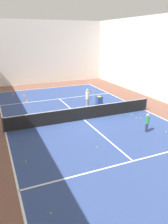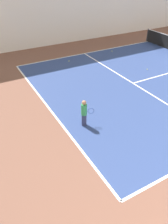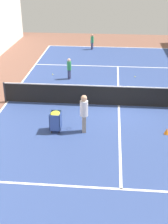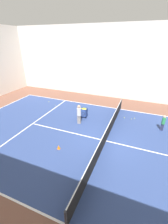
# 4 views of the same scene
# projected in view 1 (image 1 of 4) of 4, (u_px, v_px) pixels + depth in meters

# --- Properties ---
(ground_plane) EXTENTS (34.52, 34.52, 0.00)m
(ground_plane) POSITION_uv_depth(u_px,v_px,m) (84.00, 120.00, 17.40)
(ground_plane) COLOR brown
(court_playing_area) EXTENTS (11.92, 23.99, 0.00)m
(court_playing_area) POSITION_uv_depth(u_px,v_px,m) (84.00, 120.00, 17.40)
(court_playing_area) COLOR navy
(court_playing_area) RESTS_ON ground
(line_baseline_far) EXTENTS (11.92, 0.10, 0.00)m
(line_baseline_far) POSITION_uv_depth(u_px,v_px,m) (47.00, 88.00, 27.77)
(line_baseline_far) COLOR white
(line_baseline_far) RESTS_ON ground
(line_sideline_left) EXTENTS (0.10, 23.99, 0.00)m
(line_sideline_left) POSITION_uv_depth(u_px,v_px,m) (5.00, 132.00, 15.16)
(line_sideline_left) COLOR white
(line_sideline_left) RESTS_ON ground
(line_sideline_right) EXTENTS (0.10, 23.99, 0.00)m
(line_sideline_right) POSITION_uv_depth(u_px,v_px,m) (145.00, 110.00, 19.63)
(line_sideline_right) COLOR white
(line_sideline_right) RESTS_ON ground
(line_service_near) EXTENTS (11.92, 0.10, 0.00)m
(line_service_near) POSITION_uv_depth(u_px,v_px,m) (133.00, 161.00, 11.69)
(line_service_near) COLOR white
(line_service_near) RESTS_ON ground
(line_service_far) EXTENTS (11.92, 0.10, 0.00)m
(line_service_far) POSITION_uv_depth(u_px,v_px,m) (59.00, 99.00, 23.10)
(line_service_far) COLOR white
(line_service_far) RESTS_ON ground
(line_centre_service) EXTENTS (0.10, 13.20, 0.00)m
(line_centre_service) POSITION_uv_depth(u_px,v_px,m) (84.00, 120.00, 17.40)
(line_centre_service) COLOR white
(line_centre_service) RESTS_ON ground
(hall_enclosure_far) EXTENTS (18.45, 0.15, 8.30)m
(hall_enclosure_far) POSITION_uv_depth(u_px,v_px,m) (39.00, 53.00, 29.28)
(hall_enclosure_far) COLOR silver
(hall_enclosure_far) RESTS_ON ground
(tennis_net) EXTENTS (12.22, 0.10, 1.10)m
(tennis_net) POSITION_uv_depth(u_px,v_px,m) (84.00, 113.00, 17.21)
(tennis_net) COLOR #2D2D33
(tennis_net) RESTS_ON ground
(coach_at_net) EXTENTS (0.39, 0.68, 1.75)m
(coach_at_net) POSITION_uv_depth(u_px,v_px,m) (87.00, 97.00, 20.11)
(coach_at_net) COLOR gray
(coach_at_net) RESTS_ON ground
(child_midcourt) EXTENTS (0.34, 0.34, 1.34)m
(child_midcourt) POSITION_uv_depth(u_px,v_px,m) (147.00, 121.00, 15.02)
(child_midcourt) COLOR #2D3351
(child_midcourt) RESTS_ON ground
(ball_cart) EXTENTS (0.47, 0.57, 0.93)m
(ball_cart) POSITION_uv_depth(u_px,v_px,m) (99.00, 99.00, 20.74)
(ball_cart) COLOR #2D478C
(ball_cart) RESTS_ON ground
(training_cone_0) EXTENTS (0.23, 0.23, 0.29)m
(training_cone_0) POSITION_uv_depth(u_px,v_px,m) (27.00, 100.00, 22.12)
(training_cone_0) COLOR orange
(training_cone_0) RESTS_ON ground
(training_cone_1) EXTENTS (0.25, 0.25, 0.26)m
(training_cone_1) POSITION_uv_depth(u_px,v_px,m) (24.00, 95.00, 24.19)
(training_cone_1) COLOR orange
(training_cone_1) RESTS_ON ground
(training_cone_2) EXTENTS (0.18, 0.18, 0.30)m
(training_cone_2) POSITION_uv_depth(u_px,v_px,m) (13.00, 94.00, 24.59)
(training_cone_2) COLOR orange
(training_cone_2) RESTS_ON ground
(training_cone_3) EXTENTS (0.23, 0.23, 0.27)m
(training_cone_3) POSITION_uv_depth(u_px,v_px,m) (50.00, 111.00, 18.96)
(training_cone_3) COLOR orange
(training_cone_3) RESTS_ON ground
(tennis_ball_0) EXTENTS (0.07, 0.07, 0.07)m
(tennis_ball_0) POSITION_uv_depth(u_px,v_px,m) (166.00, 132.00, 15.16)
(tennis_ball_0) COLOR yellow
(tennis_ball_0) RESTS_ON ground
(tennis_ball_1) EXTENTS (0.07, 0.07, 0.07)m
(tennis_ball_1) POSITION_uv_depth(u_px,v_px,m) (93.00, 94.00, 24.93)
(tennis_ball_1) COLOR yellow
(tennis_ball_1) RESTS_ON ground
(tennis_ball_2) EXTENTS (0.07, 0.07, 0.07)m
(tennis_ball_2) POSITION_uv_depth(u_px,v_px,m) (26.00, 161.00, 11.60)
(tennis_ball_2) COLOR yellow
(tennis_ball_2) RESTS_ON ground
(tennis_ball_4) EXTENTS (0.07, 0.07, 0.07)m
(tennis_ball_4) POSITION_uv_depth(u_px,v_px,m) (136.00, 118.00, 17.75)
(tennis_ball_4) COLOR yellow
(tennis_ball_4) RESTS_ON ground
(tennis_ball_5) EXTENTS (0.07, 0.07, 0.07)m
(tennis_ball_5) POSITION_uv_depth(u_px,v_px,m) (13.00, 94.00, 24.97)
(tennis_ball_5) COLOR yellow
(tennis_ball_5) RESTS_ON ground
(tennis_ball_6) EXTENTS (0.07, 0.07, 0.07)m
(tennis_ball_6) POSITION_uv_depth(u_px,v_px,m) (132.00, 115.00, 18.32)
(tennis_ball_6) COLOR yellow
(tennis_ball_6) RESTS_ON ground
(tennis_ball_7) EXTENTS (0.07, 0.07, 0.07)m
(tennis_ball_7) POSITION_uv_depth(u_px,v_px,m) (94.00, 91.00, 26.28)
(tennis_ball_7) COLOR yellow
(tennis_ball_7) RESTS_ON ground
(tennis_ball_8) EXTENTS (0.07, 0.07, 0.07)m
(tennis_ball_8) POSITION_uv_depth(u_px,v_px,m) (97.00, 147.00, 13.09)
(tennis_ball_8) COLOR yellow
(tennis_ball_8) RESTS_ON ground
(tennis_ball_9) EXTENTS (0.07, 0.07, 0.07)m
(tennis_ball_9) POSITION_uv_depth(u_px,v_px,m) (29.00, 88.00, 27.49)
(tennis_ball_9) COLOR yellow
(tennis_ball_9) RESTS_ON ground
(tennis_ball_11) EXTENTS (0.07, 0.07, 0.07)m
(tennis_ball_11) POSITION_uv_depth(u_px,v_px,m) (51.00, 213.00, 8.22)
(tennis_ball_11) COLOR yellow
(tennis_ball_11) RESTS_ON ground
(tennis_ball_12) EXTENTS (0.07, 0.07, 0.07)m
(tennis_ball_12) POSITION_uv_depth(u_px,v_px,m) (141.00, 118.00, 17.65)
(tennis_ball_12) COLOR yellow
(tennis_ball_12) RESTS_ON ground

